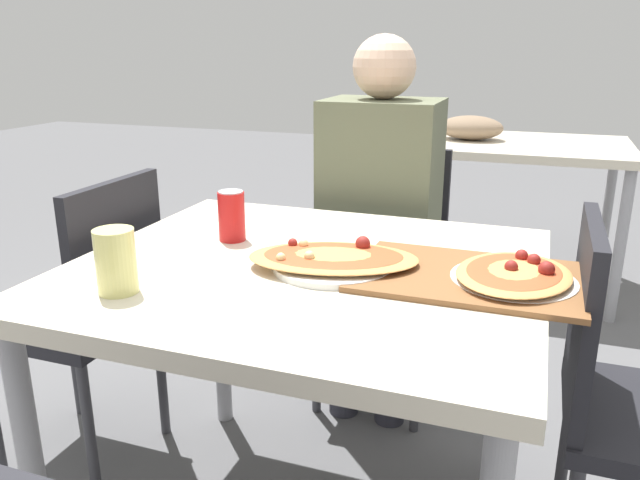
{
  "coord_description": "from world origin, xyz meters",
  "views": [
    {
      "loc": [
        0.47,
        -1.22,
        1.22
      ],
      "look_at": [
        0.03,
        -0.0,
        0.81
      ],
      "focal_mm": 35.0,
      "sensor_mm": 36.0,
      "label": 1
    }
  ],
  "objects_px": {
    "dining_table": "(307,297)",
    "soda_can": "(232,216)",
    "pizza_second": "(514,276)",
    "chair_side_left": "(89,306)",
    "pizza_main": "(333,259)",
    "chair_side_right": "(633,397)",
    "person_seated": "(379,201)",
    "chair_far_seated": "(385,258)",
    "drink_glass": "(116,261)"
  },
  "relations": [
    {
      "from": "dining_table",
      "to": "soda_can",
      "type": "height_order",
      "value": "soda_can"
    },
    {
      "from": "pizza_second",
      "to": "pizza_main",
      "type": "bearing_deg",
      "value": -175.39
    },
    {
      "from": "chair_far_seated",
      "to": "pizza_main",
      "type": "xyz_separation_m",
      "value": [
        0.07,
        -0.79,
        0.26
      ]
    },
    {
      "from": "pizza_second",
      "to": "person_seated",
      "type": "bearing_deg",
      "value": 124.65
    },
    {
      "from": "chair_far_seated",
      "to": "pizza_second",
      "type": "height_order",
      "value": "chair_far_seated"
    },
    {
      "from": "chair_side_right",
      "to": "person_seated",
      "type": "xyz_separation_m",
      "value": [
        -0.71,
        0.58,
        0.23
      ]
    },
    {
      "from": "soda_can",
      "to": "drink_glass",
      "type": "relative_size",
      "value": 0.97
    },
    {
      "from": "chair_side_left",
      "to": "pizza_main",
      "type": "bearing_deg",
      "value": -97.45
    },
    {
      "from": "person_seated",
      "to": "chair_side_left",
      "type": "bearing_deg",
      "value": 39.77
    },
    {
      "from": "soda_can",
      "to": "pizza_second",
      "type": "height_order",
      "value": "soda_can"
    },
    {
      "from": "chair_side_left",
      "to": "drink_glass",
      "type": "distance_m",
      "value": 0.63
    },
    {
      "from": "soda_can",
      "to": "chair_far_seated",
      "type": "bearing_deg",
      "value": 71.31
    },
    {
      "from": "chair_side_right",
      "to": "person_seated",
      "type": "distance_m",
      "value": 0.95
    },
    {
      "from": "dining_table",
      "to": "drink_glass",
      "type": "xyz_separation_m",
      "value": [
        -0.29,
        -0.28,
        0.14
      ]
    },
    {
      "from": "chair_side_left",
      "to": "person_seated",
      "type": "bearing_deg",
      "value": -50.23
    },
    {
      "from": "pizza_second",
      "to": "dining_table",
      "type": "bearing_deg",
      "value": -176.64
    },
    {
      "from": "person_seated",
      "to": "pizza_main",
      "type": "distance_m",
      "value": 0.68
    },
    {
      "from": "chair_far_seated",
      "to": "person_seated",
      "type": "height_order",
      "value": "person_seated"
    },
    {
      "from": "dining_table",
      "to": "soda_can",
      "type": "xyz_separation_m",
      "value": [
        -0.24,
        0.1,
        0.14
      ]
    },
    {
      "from": "chair_side_right",
      "to": "person_seated",
      "type": "relative_size",
      "value": 0.7
    },
    {
      "from": "chair_side_right",
      "to": "soda_can",
      "type": "height_order",
      "value": "same"
    },
    {
      "from": "person_seated",
      "to": "soda_can",
      "type": "distance_m",
      "value": 0.62
    },
    {
      "from": "chair_side_right",
      "to": "soda_can",
      "type": "bearing_deg",
      "value": -90.87
    },
    {
      "from": "soda_can",
      "to": "person_seated",
      "type": "bearing_deg",
      "value": 67.98
    },
    {
      "from": "pizza_main",
      "to": "pizza_second",
      "type": "bearing_deg",
      "value": 4.61
    },
    {
      "from": "dining_table",
      "to": "pizza_second",
      "type": "distance_m",
      "value": 0.45
    },
    {
      "from": "drink_glass",
      "to": "pizza_second",
      "type": "distance_m",
      "value": 0.79
    },
    {
      "from": "dining_table",
      "to": "chair_far_seated",
      "type": "bearing_deg",
      "value": 90.53
    },
    {
      "from": "chair_far_seated",
      "to": "soda_can",
      "type": "xyz_separation_m",
      "value": [
        -0.23,
        -0.68,
        0.31
      ]
    },
    {
      "from": "dining_table",
      "to": "pizza_second",
      "type": "xyz_separation_m",
      "value": [
        0.44,
        0.03,
        0.1
      ]
    },
    {
      "from": "pizza_main",
      "to": "soda_can",
      "type": "relative_size",
      "value": 3.3
    },
    {
      "from": "dining_table",
      "to": "chair_far_seated",
      "type": "height_order",
      "value": "chair_far_seated"
    },
    {
      "from": "dining_table",
      "to": "chair_side_right",
      "type": "height_order",
      "value": "chair_side_right"
    },
    {
      "from": "drink_glass",
      "to": "chair_far_seated",
      "type": "bearing_deg",
      "value": 75.02
    },
    {
      "from": "chair_side_right",
      "to": "pizza_second",
      "type": "height_order",
      "value": "chair_side_right"
    },
    {
      "from": "soda_can",
      "to": "pizza_second",
      "type": "relative_size",
      "value": 0.4
    },
    {
      "from": "chair_side_left",
      "to": "dining_table",
      "type": "bearing_deg",
      "value": -97.75
    },
    {
      "from": "chair_side_left",
      "to": "drink_glass",
      "type": "height_order",
      "value": "drink_glass"
    },
    {
      "from": "pizza_main",
      "to": "soda_can",
      "type": "distance_m",
      "value": 0.32
    },
    {
      "from": "chair_side_left",
      "to": "pizza_main",
      "type": "xyz_separation_m",
      "value": [
        0.77,
        -0.1,
        0.26
      ]
    },
    {
      "from": "chair_far_seated",
      "to": "pizza_main",
      "type": "bearing_deg",
      "value": 95.13
    },
    {
      "from": "drink_glass",
      "to": "pizza_main",
      "type": "bearing_deg",
      "value": 37.51
    },
    {
      "from": "person_seated",
      "to": "drink_glass",
      "type": "distance_m",
      "value": 1.0
    },
    {
      "from": "dining_table",
      "to": "drink_glass",
      "type": "relative_size",
      "value": 7.92
    },
    {
      "from": "pizza_main",
      "to": "drink_glass",
      "type": "height_order",
      "value": "drink_glass"
    },
    {
      "from": "person_seated",
      "to": "dining_table",
      "type": "bearing_deg",
      "value": 90.62
    },
    {
      "from": "chair_side_left",
      "to": "person_seated",
      "type": "relative_size",
      "value": 0.7
    },
    {
      "from": "chair_side_left",
      "to": "pizza_second",
      "type": "height_order",
      "value": "chair_side_left"
    },
    {
      "from": "chair_side_left",
      "to": "soda_can",
      "type": "distance_m",
      "value": 0.56
    },
    {
      "from": "chair_side_left",
      "to": "pizza_second",
      "type": "bearing_deg",
      "value": -93.49
    }
  ]
}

